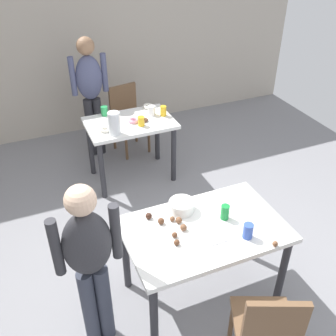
{
  "coord_description": "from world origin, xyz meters",
  "views": [
    {
      "loc": [
        -1.04,
        -2.1,
        2.75
      ],
      "look_at": [
        0.04,
        0.46,
        0.9
      ],
      "focal_mm": 41.75,
      "sensor_mm": 36.0,
      "label": 1
    }
  ],
  "objects_px": {
    "chair_far_table": "(127,115)",
    "person_girl_near": "(89,258)",
    "chair_near_table": "(267,327)",
    "pitcher_far": "(114,123)",
    "dining_table_far": "(130,132)",
    "person_adult_far": "(90,88)",
    "mixing_bowl": "(182,206)",
    "soda_can": "(225,212)",
    "dining_table_near": "(204,237)"
  },
  "relations": [
    {
      "from": "dining_table_far",
      "to": "soda_can",
      "type": "bearing_deg",
      "value": -85.06
    },
    {
      "from": "chair_far_table",
      "to": "person_girl_near",
      "type": "distance_m",
      "value": 2.86
    },
    {
      "from": "mixing_bowl",
      "to": "dining_table_far",
      "type": "bearing_deg",
      "value": 86.24
    },
    {
      "from": "dining_table_near",
      "to": "person_girl_near",
      "type": "relative_size",
      "value": 0.84
    },
    {
      "from": "chair_far_table",
      "to": "person_adult_far",
      "type": "bearing_deg",
      "value": 175.87
    },
    {
      "from": "dining_table_near",
      "to": "person_girl_near",
      "type": "bearing_deg",
      "value": -175.99
    },
    {
      "from": "chair_far_table",
      "to": "pitcher_far",
      "type": "relative_size",
      "value": 3.5
    },
    {
      "from": "person_adult_far",
      "to": "soda_can",
      "type": "bearing_deg",
      "value": -80.63
    },
    {
      "from": "soda_can",
      "to": "pitcher_far",
      "type": "height_order",
      "value": "pitcher_far"
    },
    {
      "from": "chair_near_table",
      "to": "person_girl_near",
      "type": "bearing_deg",
      "value": 144.17
    },
    {
      "from": "person_adult_far",
      "to": "dining_table_near",
      "type": "bearing_deg",
      "value": -84.86
    },
    {
      "from": "chair_far_table",
      "to": "soda_can",
      "type": "height_order",
      "value": "soda_can"
    },
    {
      "from": "dining_table_near",
      "to": "person_girl_near",
      "type": "height_order",
      "value": "person_girl_near"
    },
    {
      "from": "dining_table_near",
      "to": "chair_near_table",
      "type": "distance_m",
      "value": 0.77
    },
    {
      "from": "chair_near_table",
      "to": "soda_can",
      "type": "relative_size",
      "value": 7.13
    },
    {
      "from": "mixing_bowl",
      "to": "soda_can",
      "type": "distance_m",
      "value": 0.34
    },
    {
      "from": "chair_near_table",
      "to": "pitcher_far",
      "type": "bearing_deg",
      "value": 96.62
    },
    {
      "from": "chair_near_table",
      "to": "pitcher_far",
      "type": "relative_size",
      "value": 3.5
    },
    {
      "from": "soda_can",
      "to": "chair_near_table",
      "type": "bearing_deg",
      "value": -98.18
    },
    {
      "from": "person_adult_far",
      "to": "pitcher_far",
      "type": "distance_m",
      "value": 0.93
    },
    {
      "from": "person_girl_near",
      "to": "pitcher_far",
      "type": "xyz_separation_m",
      "value": [
        0.68,
        1.73,
        0.03
      ]
    },
    {
      "from": "dining_table_far",
      "to": "person_girl_near",
      "type": "height_order",
      "value": "person_girl_near"
    },
    {
      "from": "chair_near_table",
      "to": "dining_table_near",
      "type": "bearing_deg",
      "value": 95.7
    },
    {
      "from": "soda_can",
      "to": "person_girl_near",
      "type": "bearing_deg",
      "value": -174.75
    },
    {
      "from": "dining_table_far",
      "to": "person_girl_near",
      "type": "bearing_deg",
      "value": -115.06
    },
    {
      "from": "person_girl_near",
      "to": "soda_can",
      "type": "distance_m",
      "value": 1.08
    },
    {
      "from": "chair_far_table",
      "to": "pitcher_far",
      "type": "distance_m",
      "value": 1.05
    },
    {
      "from": "person_girl_near",
      "to": "mixing_bowl",
      "type": "height_order",
      "value": "person_girl_near"
    },
    {
      "from": "pitcher_far",
      "to": "dining_table_far",
      "type": "bearing_deg",
      "value": 42.52
    },
    {
      "from": "dining_table_far",
      "to": "chair_far_table",
      "type": "xyz_separation_m",
      "value": [
        0.18,
        0.68,
        -0.13
      ]
    },
    {
      "from": "pitcher_far",
      "to": "mixing_bowl",
      "type": "bearing_deg",
      "value": -84.89
    },
    {
      "from": "dining_table_far",
      "to": "soda_can",
      "type": "height_order",
      "value": "soda_can"
    },
    {
      "from": "person_girl_near",
      "to": "mixing_bowl",
      "type": "bearing_deg",
      "value": 21.15
    },
    {
      "from": "soda_can",
      "to": "pitcher_far",
      "type": "bearing_deg",
      "value": 103.57
    },
    {
      "from": "dining_table_near",
      "to": "mixing_bowl",
      "type": "relative_size",
      "value": 5.92
    },
    {
      "from": "dining_table_near",
      "to": "pitcher_far",
      "type": "xyz_separation_m",
      "value": [
        -0.21,
        1.67,
        0.23
      ]
    },
    {
      "from": "dining_table_near",
      "to": "dining_table_far",
      "type": "relative_size",
      "value": 1.24
    },
    {
      "from": "mixing_bowl",
      "to": "chair_near_table",
      "type": "bearing_deg",
      "value": -81.26
    },
    {
      "from": "person_girl_near",
      "to": "soda_can",
      "type": "xyz_separation_m",
      "value": [
        1.07,
        0.1,
        -0.04
      ]
    },
    {
      "from": "dining_table_far",
      "to": "mixing_bowl",
      "type": "xyz_separation_m",
      "value": [
        -0.11,
        -1.64,
        0.17
      ]
    },
    {
      "from": "mixing_bowl",
      "to": "pitcher_far",
      "type": "height_order",
      "value": "pitcher_far"
    },
    {
      "from": "person_adult_far",
      "to": "mixing_bowl",
      "type": "distance_m",
      "value": 2.36
    },
    {
      "from": "chair_far_table",
      "to": "person_adult_far",
      "type": "height_order",
      "value": "person_adult_far"
    },
    {
      "from": "soda_can",
      "to": "pitcher_far",
      "type": "relative_size",
      "value": 0.49
    },
    {
      "from": "chair_far_table",
      "to": "pitcher_far",
      "type": "bearing_deg",
      "value": -114.69
    },
    {
      "from": "dining_table_near",
      "to": "dining_table_far",
      "type": "height_order",
      "value": "same"
    },
    {
      "from": "person_adult_far",
      "to": "soda_can",
      "type": "xyz_separation_m",
      "value": [
        0.42,
        -2.56,
        -0.11
      ]
    },
    {
      "from": "mixing_bowl",
      "to": "soda_can",
      "type": "relative_size",
      "value": 1.67
    },
    {
      "from": "dining_table_far",
      "to": "mixing_bowl",
      "type": "relative_size",
      "value": 4.79
    },
    {
      "from": "dining_table_near",
      "to": "pitcher_far",
      "type": "bearing_deg",
      "value": 97.03
    }
  ]
}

